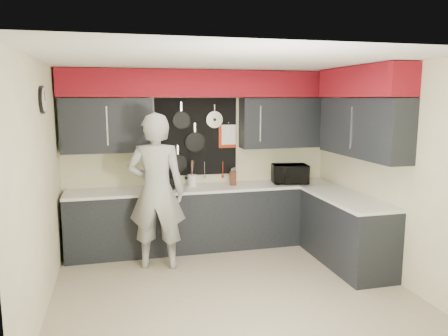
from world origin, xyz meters
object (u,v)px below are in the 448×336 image
object	(u,v)px
knife_block	(233,178)
person	(156,191)
microwave	(290,174)
coffee_maker	(169,177)
utensil_crock	(192,181)

from	to	relation	value
knife_block	person	world-z (taller)	person
microwave	knife_block	xyz separation A→B (m)	(-0.87, 0.07, -0.04)
knife_block	coffee_maker	size ratio (longest dim) A/B	0.65
coffee_maker	person	size ratio (longest dim) A/B	0.16
utensil_crock	person	world-z (taller)	person
coffee_maker	person	xyz separation A→B (m)	(-0.23, -0.59, -0.07)
microwave	utensil_crock	size ratio (longest dim) A/B	2.96
person	coffee_maker	bearing A→B (deg)	-96.65
knife_block	utensil_crock	distance (m)	0.60
microwave	coffee_maker	size ratio (longest dim) A/B	1.62
microwave	person	size ratio (longest dim) A/B	0.25
knife_block	utensil_crock	world-z (taller)	knife_block
utensil_crock	knife_block	bearing A→B (deg)	-4.54
knife_block	coffee_maker	bearing A→B (deg)	-169.61
knife_block	utensil_crock	bearing A→B (deg)	-175.23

